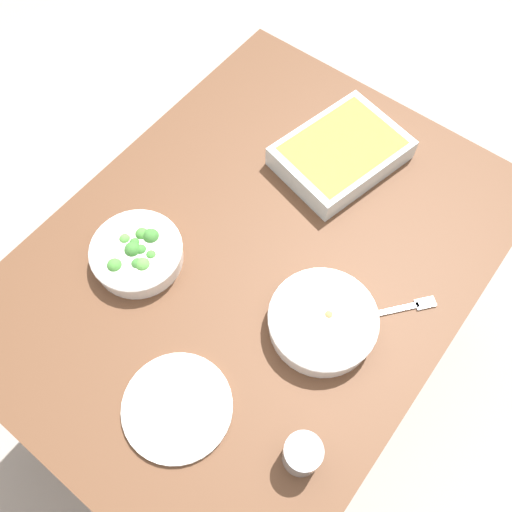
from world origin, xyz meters
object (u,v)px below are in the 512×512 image
at_px(baking_dish, 341,152).
at_px(side_plate, 177,407).
at_px(broccoli_bowl, 137,253).
at_px(spoon_by_stew, 309,310).
at_px(drink_cup, 302,454).
at_px(fork_on_table, 402,308).
at_px(stew_bowl, 322,321).

height_order(baking_dish, side_plate, baking_dish).
bearing_deg(baking_dish, broccoli_bowl, -21.73).
xyz_separation_m(side_plate, spoon_by_stew, (-0.33, 0.09, -0.00)).
bearing_deg(spoon_by_stew, drink_cup, 32.12).
bearing_deg(broccoli_bowl, baking_dish, 158.27).
height_order(broccoli_bowl, fork_on_table, broccoli_bowl).
xyz_separation_m(stew_bowl, baking_dish, (-0.39, -0.21, 0.00)).
height_order(side_plate, spoon_by_stew, side_plate).
bearing_deg(broccoli_bowl, stew_bowl, 105.85).
height_order(broccoli_bowl, baking_dish, broccoli_bowl).
height_order(spoon_by_stew, fork_on_table, spoon_by_stew).
distance_m(stew_bowl, broccoli_bowl, 0.43).
xyz_separation_m(side_plate, fork_on_table, (-0.46, 0.24, -0.00)).
distance_m(side_plate, spoon_by_stew, 0.34).
distance_m(stew_bowl, drink_cup, 0.27).
distance_m(side_plate, fork_on_table, 0.52).
xyz_separation_m(broccoli_bowl, spoon_by_stew, (-0.13, 0.38, -0.03)).
bearing_deg(fork_on_table, baking_dish, -127.12).
distance_m(broccoli_bowl, drink_cup, 0.55).
distance_m(broccoli_bowl, baking_dish, 0.55).
distance_m(baking_dish, drink_cup, 0.71).
distance_m(stew_bowl, fork_on_table, 0.19).
height_order(drink_cup, side_plate, drink_cup).
xyz_separation_m(drink_cup, fork_on_table, (-0.38, -0.00, -0.04)).
xyz_separation_m(baking_dish, drink_cup, (0.63, 0.33, 0.00)).
bearing_deg(spoon_by_stew, broccoli_bowl, -70.64).
bearing_deg(fork_on_table, drink_cup, 0.45).
relative_size(stew_bowl, spoon_by_stew, 1.34).
bearing_deg(spoon_by_stew, baking_dish, -155.36).
bearing_deg(broccoli_bowl, fork_on_table, 115.99).
xyz_separation_m(drink_cup, spoon_by_stew, (-0.25, -0.16, -0.03)).
bearing_deg(side_plate, spoon_by_stew, 165.17).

